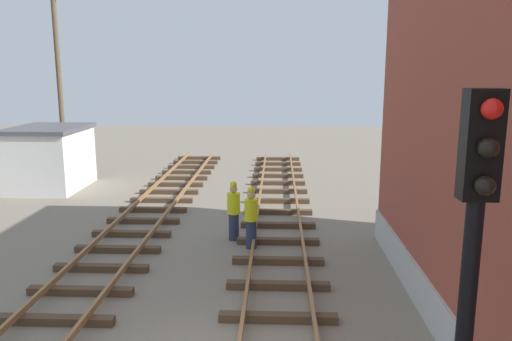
# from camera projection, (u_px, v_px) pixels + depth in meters

# --- Properties ---
(signal_mast) EXTENTS (0.36, 0.40, 5.02)m
(signal_mast) POSITION_uv_depth(u_px,v_px,m) (471.00, 271.00, 5.17)
(signal_mast) COLOR black
(signal_mast) RESTS_ON ground
(control_hut) EXTENTS (3.00, 3.80, 2.76)m
(control_hut) POSITION_uv_depth(u_px,v_px,m) (50.00, 158.00, 22.31)
(control_hut) COLOR silver
(control_hut) RESTS_ON ground
(utility_pole_far) EXTENTS (1.80, 0.24, 8.95)m
(utility_pole_far) POSITION_uv_depth(u_px,v_px,m) (59.00, 81.00, 24.58)
(utility_pole_far) COLOR brown
(utility_pole_far) RESTS_ON ground
(track_worker_foreground) EXTENTS (0.40, 0.40, 1.87)m
(track_worker_foreground) POSITION_uv_depth(u_px,v_px,m) (251.00, 218.00, 14.82)
(track_worker_foreground) COLOR #262D4C
(track_worker_foreground) RESTS_ON ground
(track_worker_distant) EXTENTS (0.40, 0.40, 1.87)m
(track_worker_distant) POSITION_uv_depth(u_px,v_px,m) (234.00, 211.00, 15.54)
(track_worker_distant) COLOR #262D4C
(track_worker_distant) RESTS_ON ground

